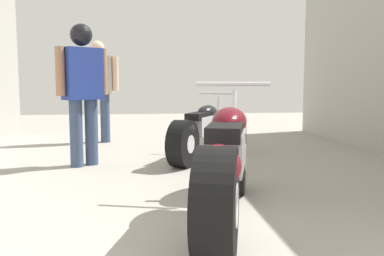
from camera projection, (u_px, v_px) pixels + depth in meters
name	position (u px, v px, depth m)	size (l,w,h in m)	color
ground_plane	(192.00, 183.00, 4.15)	(17.77, 17.77, 0.00)	#9E998E
motorcycle_maroon_cruiser	(226.00, 164.00, 2.97)	(0.87, 2.09, 0.99)	black
motorcycle_black_naked	(201.00, 132.00, 5.40)	(1.05, 1.66, 0.84)	black
mechanic_in_blue	(98.00, 85.00, 6.82)	(0.65, 0.24, 1.63)	#384766
mechanic_with_helmet	(82.00, 82.00, 4.90)	(0.59, 0.46, 1.65)	#384766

